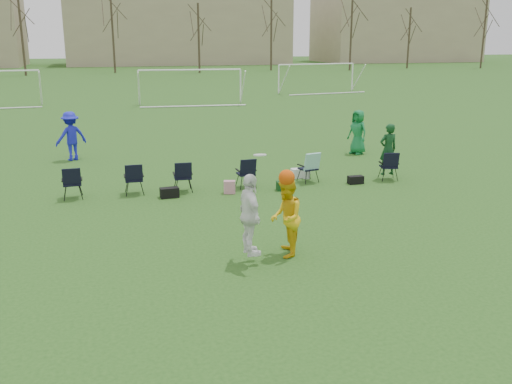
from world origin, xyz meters
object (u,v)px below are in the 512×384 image
object	(u,v)px
goal_mid	(190,77)
goal_right	(317,70)
fielder_green_far	(358,132)
fielder_blue	(71,136)
center_contest	(271,216)

from	to	relation	value
goal_mid	goal_right	bearing A→B (deg)	30.57
fielder_green_far	goal_mid	size ratio (longest dim) A/B	0.24
fielder_blue	center_contest	xyz separation A→B (m)	(4.50, -11.92, 0.03)
center_contest	fielder_green_far	bearing A→B (deg)	56.22
fielder_green_far	center_contest	distance (m)	12.20
fielder_green_far	fielder_blue	bearing A→B (deg)	-124.41
fielder_blue	fielder_green_far	bearing A→B (deg)	145.56
fielder_blue	goal_right	bearing A→B (deg)	-154.40
center_contest	goal_right	bearing A→B (deg)	67.35
center_contest	fielder_blue	bearing A→B (deg)	110.67
fielder_blue	center_contest	distance (m)	12.74
fielder_green_far	goal_right	size ratio (longest dim) A/B	0.25
center_contest	goal_right	distance (m)	39.17
fielder_blue	fielder_green_far	distance (m)	11.42
fielder_green_far	goal_right	distance (m)	27.31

